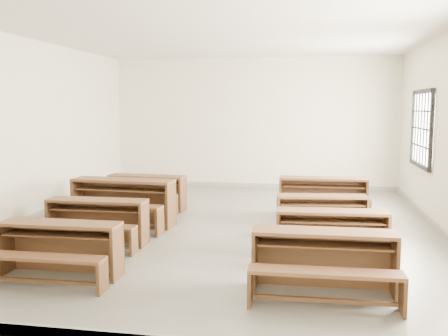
% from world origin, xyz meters
% --- Properties ---
extents(room, '(8.50, 8.50, 3.20)m').
position_xyz_m(room, '(0.09, 0.00, 2.14)').
color(room, slate).
rests_on(room, ground).
extents(desk_set_0, '(1.46, 0.76, 0.65)m').
position_xyz_m(desk_set_0, '(-1.49, -2.77, 0.38)').
color(desk_set_0, brown).
rests_on(desk_set_0, ground).
extents(desk_set_1, '(1.47, 0.77, 0.66)m').
position_xyz_m(desk_set_1, '(-1.66, -1.36, 0.39)').
color(desk_set_1, brown).
rests_on(desk_set_1, ground).
extents(desk_set_2, '(1.81, 1.02, 0.79)m').
position_xyz_m(desk_set_2, '(-1.72, -0.19, 0.46)').
color(desk_set_2, brown).
rests_on(desk_set_2, ground).
extents(desk_set_3, '(1.56, 0.88, 0.68)m').
position_xyz_m(desk_set_3, '(-1.74, 1.11, 0.40)').
color(desk_set_3, brown).
rests_on(desk_set_3, ground).
extents(desk_set_4, '(1.54, 0.82, 0.69)m').
position_xyz_m(desk_set_4, '(1.57, -2.79, 0.40)').
color(desk_set_4, brown).
rests_on(desk_set_4, ground).
extents(desk_set_5, '(1.50, 0.85, 0.65)m').
position_xyz_m(desk_set_5, '(1.71, -1.52, 0.38)').
color(desk_set_5, brown).
rests_on(desk_set_5, ground).
extents(desk_set_6, '(1.48, 0.89, 0.63)m').
position_xyz_m(desk_set_6, '(1.61, -0.27, 0.37)').
color(desk_set_6, brown).
rests_on(desk_set_6, ground).
extents(desk_set_7, '(1.61, 0.85, 0.72)m').
position_xyz_m(desk_set_7, '(1.65, 1.12, 0.42)').
color(desk_set_7, brown).
rests_on(desk_set_7, ground).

